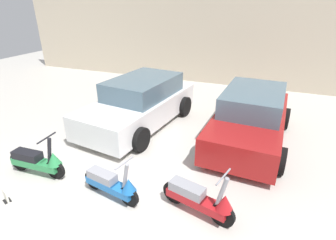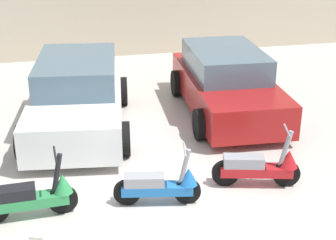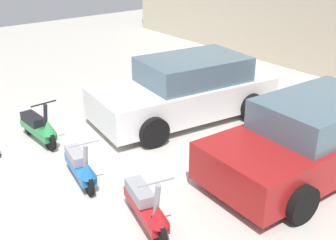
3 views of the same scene
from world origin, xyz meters
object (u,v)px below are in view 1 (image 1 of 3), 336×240
(placard_near_left_scooter, at_px, (6,196))
(scooter_front_center, at_px, (200,199))
(scooter_front_right, at_px, (112,183))
(scooter_front_left, at_px, (38,161))
(car_rear_left, at_px, (140,103))
(car_rear_center, at_px, (250,117))

(placard_near_left_scooter, bearing_deg, scooter_front_center, 15.98)
(scooter_front_right, bearing_deg, scooter_front_center, 16.73)
(scooter_front_left, distance_m, car_rear_left, 3.33)
(car_rear_left, xyz_separation_m, car_rear_center, (3.21, 0.15, -0.02))
(placard_near_left_scooter, bearing_deg, scooter_front_right, 24.28)
(car_rear_left, bearing_deg, scooter_front_center, 48.79)
(scooter_front_left, relative_size, placard_near_left_scooter, 5.49)
(car_rear_left, bearing_deg, placard_near_left_scooter, -3.90)
(scooter_front_left, relative_size, scooter_front_right, 1.07)
(scooter_front_right, relative_size, car_rear_center, 0.32)
(car_rear_center, bearing_deg, scooter_front_right, -29.59)
(car_rear_left, bearing_deg, scooter_front_left, -7.85)
(car_rear_left, height_order, car_rear_center, car_rear_left)
(scooter_front_right, bearing_deg, car_rear_left, 118.16)
(scooter_front_right, bearing_deg, car_rear_center, 67.94)
(car_rear_center, bearing_deg, scooter_front_left, -47.57)
(scooter_front_left, distance_m, scooter_front_right, 1.90)
(scooter_front_center, relative_size, placard_near_left_scooter, 5.42)
(scooter_front_center, relative_size, car_rear_center, 0.34)
(scooter_front_right, distance_m, car_rear_center, 4.06)
(scooter_front_left, bearing_deg, scooter_front_center, -0.68)
(scooter_front_right, relative_size, scooter_front_center, 0.94)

